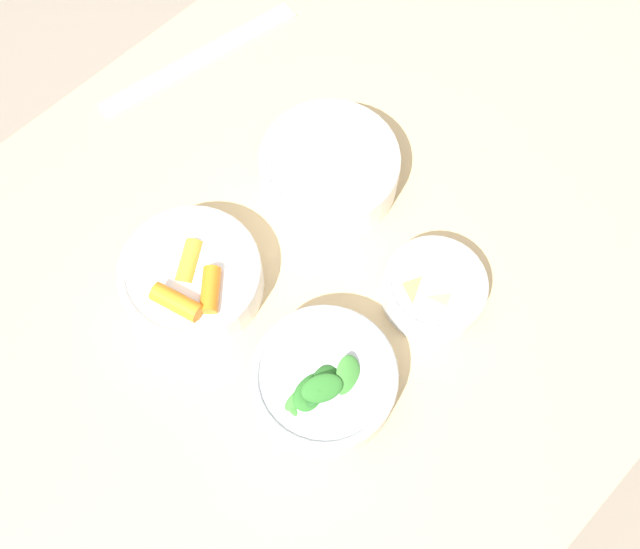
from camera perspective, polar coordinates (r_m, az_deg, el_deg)
ground_plane at (r=1.59m, az=1.15°, el=-8.80°), size 10.00×10.00×0.00m
dining_table at (r=0.98m, az=1.85°, el=0.29°), size 1.30×0.83×0.75m
bowl_carrots at (r=0.84m, az=-10.20°, el=-0.20°), size 0.16×0.16×0.07m
bowl_greens at (r=0.78m, az=0.32°, el=-8.53°), size 0.16×0.16×0.07m
bowl_beans_hotdog at (r=0.89m, az=0.76°, el=8.38°), size 0.17×0.17×0.06m
bowl_cookies at (r=0.84m, az=9.08°, el=-1.09°), size 0.12×0.12×0.04m
ruler at (r=1.04m, az=-9.57°, el=16.64°), size 0.30×0.08×0.00m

